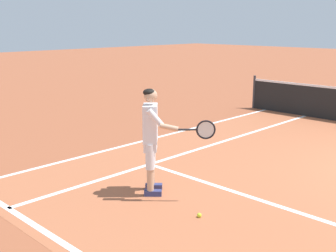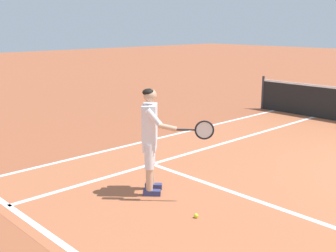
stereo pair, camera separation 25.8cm
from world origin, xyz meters
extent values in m
cube|color=white|center=(-4.12, -1.29, 0.00)|extent=(0.10, 9.30, 0.01)
cube|color=white|center=(-5.49, -1.29, 0.00)|extent=(0.10, 9.30, 0.01)
cylinder|color=#333338|center=(-5.94, 3.36, 0.54)|extent=(0.08, 0.08, 1.07)
cube|color=navy|center=(-3.12, -3.88, 0.04)|extent=(0.28, 0.27, 0.09)
cube|color=navy|center=(-2.93, -4.08, 0.04)|extent=(0.28, 0.27, 0.09)
cylinder|color=tan|center=(-3.15, -3.91, 0.27)|extent=(0.11, 0.11, 0.36)
cylinder|color=silver|center=(-3.15, -3.91, 0.66)|extent=(0.14, 0.14, 0.41)
cylinder|color=tan|center=(-2.96, -4.11, 0.27)|extent=(0.11, 0.11, 0.36)
cylinder|color=silver|center=(-2.96, -4.11, 0.66)|extent=(0.14, 0.14, 0.41)
cube|color=silver|center=(-3.05, -4.01, 0.82)|extent=(0.38, 0.38, 0.20)
cube|color=white|center=(-3.05, -4.01, 1.16)|extent=(0.42, 0.43, 0.60)
cylinder|color=tan|center=(-3.22, -3.84, 1.11)|extent=(0.09, 0.09, 0.62)
cylinder|color=white|center=(-2.80, -4.14, 1.31)|extent=(0.25, 0.25, 0.29)
cylinder|color=tan|center=(-2.62, -4.03, 1.17)|extent=(0.27, 0.26, 0.14)
sphere|color=tan|center=(-3.04, -4.00, 1.60)|extent=(0.21, 0.21, 0.21)
ellipsoid|color=black|center=(-3.06, -4.02, 1.66)|extent=(0.28, 0.28, 0.12)
cylinder|color=#232326|center=(-2.45, -3.88, 1.14)|extent=(0.17, 0.16, 0.03)
cylinder|color=black|center=(-2.35, -3.78, 1.14)|extent=(0.09, 0.09, 0.02)
torus|color=black|center=(-2.21, -3.65, 1.14)|extent=(0.23, 0.22, 0.30)
cylinder|color=silver|center=(-2.21, -3.65, 1.14)|extent=(0.18, 0.18, 0.25)
sphere|color=#CCE02D|center=(-1.88, -4.17, 0.03)|extent=(0.07, 0.07, 0.07)
camera|label=1|loc=(1.76, -8.52, 2.68)|focal=45.83mm
camera|label=2|loc=(1.94, -8.33, 2.68)|focal=45.83mm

